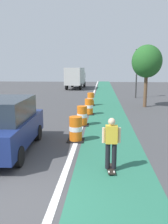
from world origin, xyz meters
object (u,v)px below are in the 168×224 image
object	(u,v)px
traffic_barrel_front	(76,129)
street_tree_sidewalk	(147,62)
traffic_barrel_mid	(82,116)
parked_suv_nearest	(7,125)
traffic_barrel_back	(89,107)
traffic_light_corner	(137,65)
delivery_truck_down_block	(76,77)
traffic_barrel_far	(91,99)
skateboarder_on_lane	(111,143)

from	to	relation	value
traffic_barrel_front	street_tree_sidewalk	distance (m)	11.07
traffic_barrel_front	traffic_barrel_mid	world-z (taller)	same
parked_suv_nearest	traffic_barrel_mid	xyz separation A→B (m)	(2.50, 4.34, -0.50)
traffic_barrel_mid	traffic_barrel_front	bearing A→B (deg)	-90.64
parked_suv_nearest	traffic_barrel_back	world-z (taller)	parked_suv_nearest
traffic_barrel_mid	traffic_light_corner	world-z (taller)	traffic_light_corner
delivery_truck_down_block	street_tree_sidewalk	world-z (taller)	street_tree_sidewalk
street_tree_sidewalk	delivery_truck_down_block	bearing A→B (deg)	114.30
traffic_barrel_mid	traffic_barrel_far	size ratio (longest dim) A/B	1.00
parked_suv_nearest	street_tree_sidewalk	world-z (taller)	street_tree_sidewalk
traffic_barrel_mid	traffic_barrel_back	world-z (taller)	same
traffic_barrel_back	street_tree_sidewalk	xyz separation A→B (m)	(4.43, 3.55, 3.14)
traffic_barrel_back	traffic_barrel_far	world-z (taller)	same
skateboarder_on_lane	parked_suv_nearest	distance (m)	4.17
parked_suv_nearest	delivery_truck_down_block	bearing A→B (deg)	91.15
delivery_truck_down_block	skateboarder_on_lane	bearing A→B (deg)	-81.40
parked_suv_nearest	skateboarder_on_lane	bearing A→B (deg)	-20.68
skateboarder_on_lane	traffic_light_corner	xyz separation A→B (m)	(3.31, 18.41, 2.59)
traffic_light_corner	parked_suv_nearest	bearing A→B (deg)	-113.05
traffic_barrel_back	traffic_barrel_front	bearing A→B (deg)	-92.20
traffic_barrel_front	traffic_barrel_back	bearing A→B (deg)	87.80
traffic_barrel_mid	delivery_truck_down_block	distance (m)	23.93
street_tree_sidewalk	traffic_light_corner	bearing A→B (deg)	89.23
traffic_barrel_mid	traffic_barrel_far	world-z (taller)	same
traffic_barrel_far	delivery_truck_down_block	size ratio (longest dim) A/B	0.14
traffic_barrel_back	traffic_light_corner	bearing A→B (deg)	64.56
skateboarder_on_lane	traffic_barrel_far	distance (m)	12.97
traffic_barrel_mid	traffic_barrel_back	xyz separation A→B (m)	(0.20, 3.12, 0.00)
parked_suv_nearest	street_tree_sidewalk	xyz separation A→B (m)	(7.13, 11.00, 2.63)
delivery_truck_down_block	traffic_light_corner	xyz separation A→B (m)	(7.77, -11.10, 1.65)
traffic_light_corner	street_tree_sidewalk	xyz separation A→B (m)	(-0.08, -5.93, 0.17)
parked_suv_nearest	traffic_barrel_back	bearing A→B (deg)	70.11
traffic_barrel_front	street_tree_sidewalk	bearing A→B (deg)	63.96
delivery_truck_down_block	traffic_barrel_mid	bearing A→B (deg)	-82.64
traffic_barrel_far	traffic_barrel_mid	bearing A→B (deg)	-91.01
traffic_barrel_far	traffic_barrel_front	bearing A→B (deg)	-90.90
delivery_truck_down_block	traffic_barrel_front	bearing A→B (deg)	-83.50
parked_suv_nearest	street_tree_sidewalk	distance (m)	13.37
skateboarder_on_lane	traffic_barrel_mid	distance (m)	5.99
traffic_light_corner	traffic_barrel_mid	bearing A→B (deg)	-110.49
parked_suv_nearest	traffic_barrel_far	distance (m)	11.74
traffic_barrel_back	traffic_light_corner	distance (m)	10.91
skateboarder_on_lane	parked_suv_nearest	world-z (taller)	parked_suv_nearest
skateboarder_on_lane	traffic_light_corner	size ratio (longest dim) A/B	0.33
traffic_barrel_front	delivery_truck_down_block	distance (m)	26.78
traffic_barrel_far	traffic_light_corner	xyz separation A→B (m)	(4.58, 5.50, 2.97)
traffic_barrel_back	traffic_barrel_far	xyz separation A→B (m)	(-0.07, 3.98, 0.00)
traffic_barrel_mid	street_tree_sidewalk	bearing A→B (deg)	55.22
traffic_barrel_far	traffic_light_corner	world-z (taller)	traffic_light_corner
traffic_barrel_mid	street_tree_sidewalk	xyz separation A→B (m)	(4.63, 6.66, 3.14)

